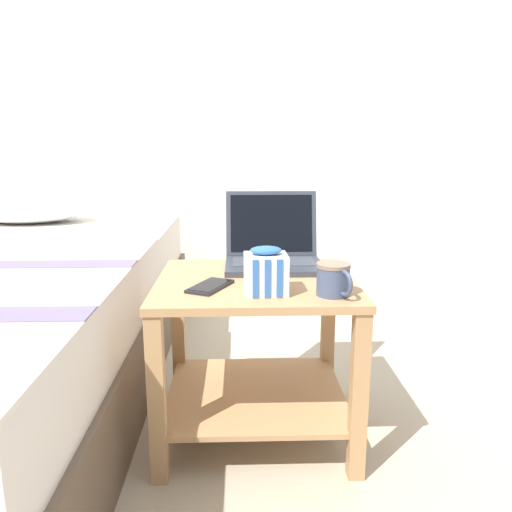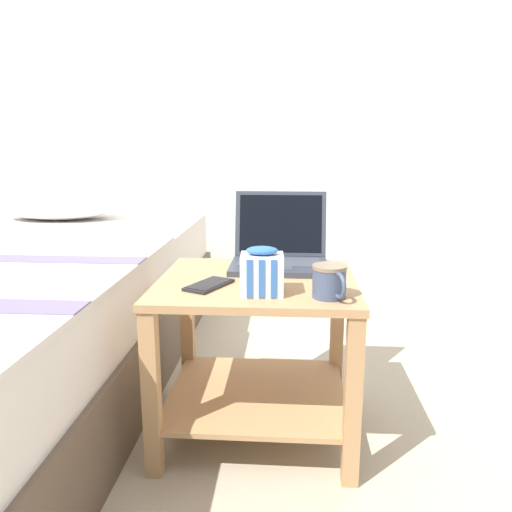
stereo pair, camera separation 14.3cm
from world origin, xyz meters
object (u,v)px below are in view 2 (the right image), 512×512
Objects in this scene: laptop at (280,252)px; mug_front_left at (330,280)px; snack_bag at (262,272)px; cell_phone at (209,285)px.

mug_front_left is (0.14, -0.34, 0.00)m from laptop.
mug_front_left is 0.95× the size of snack_bag.
mug_front_left is at bearing -8.66° from snack_bag.
mug_front_left is 0.34m from cell_phone.
cell_phone is at bearing 166.22° from mug_front_left.
laptop is 2.52× the size of mug_front_left.
laptop reaches higher than snack_bag.
laptop reaches higher than mug_front_left.
laptop is 0.33m from cell_phone.
laptop is 2.41× the size of snack_bag.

